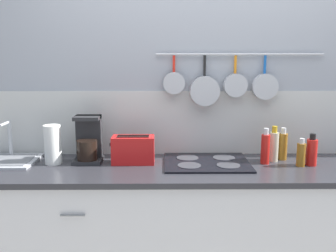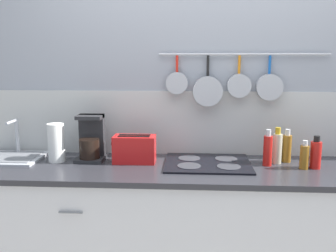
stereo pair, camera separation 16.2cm
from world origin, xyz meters
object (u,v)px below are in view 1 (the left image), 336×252
(coffee_maker, at_px, (88,143))
(bottle_vinegar, at_px, (283,146))
(bottle_hot_sauce, at_px, (265,148))
(bottle_cooking_wine, at_px, (274,146))
(bottle_dish_soap, at_px, (301,154))
(toaster, at_px, (133,150))
(bottle_olive_oil, at_px, (312,151))
(paper_towel_roll, at_px, (53,145))

(coffee_maker, relative_size, bottle_vinegar, 1.40)
(bottle_hot_sauce, xyz_separation_m, bottle_cooking_wine, (0.07, 0.06, 0.00))
(coffee_maker, height_order, bottle_dish_soap, coffee_maker)
(coffee_maker, relative_size, bottle_hot_sauce, 1.31)
(toaster, distance_m, bottle_vinegar, 1.02)
(bottle_dish_soap, height_order, bottle_olive_oil, bottle_olive_oil)
(bottle_vinegar, bearing_deg, paper_towel_roll, -176.80)
(bottle_vinegar, relative_size, bottle_dish_soap, 1.21)
(bottle_dish_soap, bearing_deg, paper_towel_roll, 177.48)
(toaster, xyz_separation_m, bottle_vinegar, (1.01, 0.07, 0.01))
(paper_towel_roll, distance_m, bottle_cooking_wine, 1.47)
(toaster, distance_m, bottle_dish_soap, 1.09)
(paper_towel_roll, xyz_separation_m, toaster, (0.52, 0.01, -0.04))
(coffee_maker, relative_size, bottle_dish_soap, 1.70)
(bottle_hot_sauce, xyz_separation_m, bottle_vinegar, (0.14, 0.10, -0.01))
(toaster, bearing_deg, bottle_cooking_wine, 2.15)
(bottle_vinegar, bearing_deg, bottle_cooking_wine, -151.55)
(paper_towel_roll, distance_m, bottle_olive_oil, 1.68)
(paper_towel_roll, relative_size, bottle_cooking_wine, 1.07)
(coffee_maker, xyz_separation_m, bottle_cooking_wine, (1.24, -0.01, -0.02))
(bottle_cooking_wine, bearing_deg, bottle_dish_soap, -39.33)
(paper_towel_roll, relative_size, bottle_hot_sauce, 1.09)
(bottle_dish_soap, relative_size, bottle_olive_oil, 0.87)
(toaster, relative_size, bottle_dish_soap, 1.61)
(coffee_maker, bearing_deg, bottle_olive_oil, -4.22)
(paper_towel_roll, relative_size, bottle_dish_soap, 1.41)
(toaster, bearing_deg, coffee_maker, 171.84)
(paper_towel_roll, height_order, bottle_cooking_wine, paper_towel_roll)
(bottle_vinegar, bearing_deg, bottle_hot_sauce, -146.62)
(toaster, distance_m, bottle_cooking_wine, 0.94)
(paper_towel_roll, height_order, coffee_maker, coffee_maker)
(coffee_maker, xyz_separation_m, bottle_olive_oil, (1.46, -0.11, -0.04))
(paper_towel_roll, height_order, bottle_hot_sauce, paper_towel_roll)
(toaster, height_order, bottle_hot_sauce, bottle_hot_sauce)
(bottle_vinegar, distance_m, bottle_dish_soap, 0.17)
(coffee_maker, height_order, bottle_olive_oil, coffee_maker)
(bottle_cooking_wine, xyz_separation_m, bottle_dish_soap, (0.14, -0.12, -0.03))
(bottle_hot_sauce, distance_m, bottle_cooking_wine, 0.09)
(bottle_hot_sauce, relative_size, bottle_dish_soap, 1.30)
(paper_towel_roll, xyz_separation_m, coffee_maker, (0.22, 0.05, -0.00))
(paper_towel_roll, xyz_separation_m, bottle_olive_oil, (1.68, -0.05, -0.04))
(bottle_olive_oil, bearing_deg, toaster, 176.83)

